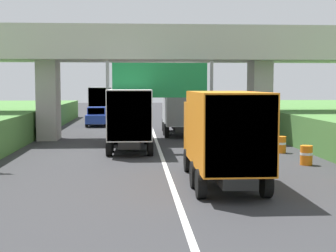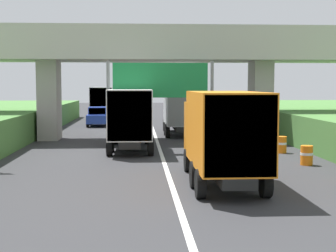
{
  "view_description": "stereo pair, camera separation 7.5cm",
  "coord_description": "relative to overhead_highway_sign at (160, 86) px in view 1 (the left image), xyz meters",
  "views": [
    {
      "loc": [
        -1.28,
        -3.75,
        3.68
      ],
      "look_at": [
        0.0,
        16.65,
        2.0
      ],
      "focal_mm": 53.56,
      "sensor_mm": 36.0,
      "label": 1
    },
    {
      "loc": [
        -1.21,
        -3.75,
        3.68
      ],
      "look_at": [
        0.0,
        16.65,
        2.0
      ],
      "focal_mm": 53.56,
      "sensor_mm": 36.0,
      "label": 2
    }
  ],
  "objects": [
    {
      "name": "lane_centre_stripe",
      "position": [
        0.0,
        0.49,
        -3.64
      ],
      "size": [
        0.2,
        88.42,
        0.01
      ],
      "primitive_type": "cube",
      "color": "white",
      "rests_on": "ground"
    },
    {
      "name": "overpass_bridge",
      "position": [
        0.0,
        6.55,
        1.97
      ],
      "size": [
        40.0,
        4.8,
        7.49
      ],
      "color": "#ADA89E",
      "rests_on": "ground"
    },
    {
      "name": "overhead_highway_sign",
      "position": [
        0.0,
        0.0,
        0.0
      ],
      "size": [
        5.88,
        0.18,
        4.99
      ],
      "color": "slate",
      "rests_on": "ground"
    },
    {
      "name": "truck_orange",
      "position": [
        1.86,
        -9.28,
        -1.71
      ],
      "size": [
        2.44,
        7.3,
        3.44
      ],
      "color": "black",
      "rests_on": "ground"
    },
    {
      "name": "truck_white",
      "position": [
        -5.0,
        26.73,
        -1.71
      ],
      "size": [
        2.44,
        7.3,
        3.44
      ],
      "color": "black",
      "rests_on": "ground"
    },
    {
      "name": "truck_red",
      "position": [
        -1.65,
        0.69,
        -1.71
      ],
      "size": [
        2.44,
        7.3,
        3.44
      ],
      "color": "black",
      "rests_on": "ground"
    },
    {
      "name": "truck_silver",
      "position": [
        1.88,
        9.57,
        -1.71
      ],
      "size": [
        2.44,
        7.3,
        3.44
      ],
      "color": "black",
      "rests_on": "ground"
    },
    {
      "name": "car_black",
      "position": [
        5.22,
        17.36,
        -2.79
      ],
      "size": [
        1.86,
        4.1,
        1.72
      ],
      "color": "black",
      "rests_on": "ground"
    },
    {
      "name": "car_blue",
      "position": [
        -4.81,
        17.51,
        -2.79
      ],
      "size": [
        1.86,
        4.1,
        1.72
      ],
      "color": "#233D9E",
      "rests_on": "ground"
    },
    {
      "name": "construction_barrel_3",
      "position": [
        6.51,
        -5.08,
        -3.18
      ],
      "size": [
        0.57,
        0.57,
        0.9
      ],
      "color": "orange",
      "rests_on": "ground"
    },
    {
      "name": "construction_barrel_4",
      "position": [
        6.52,
        -0.95,
        -3.18
      ],
      "size": [
        0.57,
        0.57,
        0.9
      ],
      "color": "orange",
      "rests_on": "ground"
    },
    {
      "name": "construction_barrel_5",
      "position": [
        6.46,
        3.17,
        -3.18
      ],
      "size": [
        0.57,
        0.57,
        0.9
      ],
      "color": "orange",
      "rests_on": "ground"
    }
  ]
}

